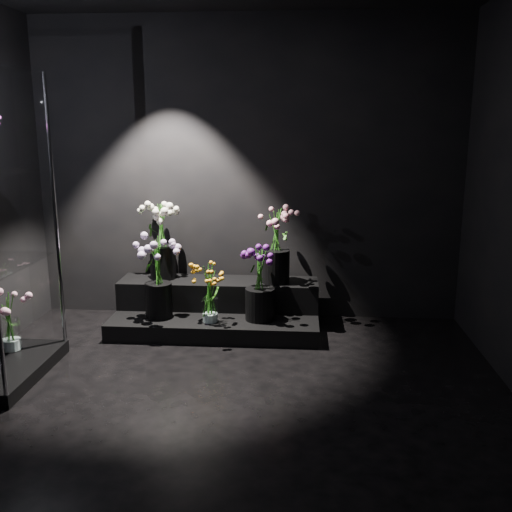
# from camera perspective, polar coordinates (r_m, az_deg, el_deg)

# --- Properties ---
(floor) EXTENTS (4.00, 4.00, 0.00)m
(floor) POSITION_cam_1_polar(r_m,az_deg,el_deg) (3.83, -3.69, -15.41)
(floor) COLOR black
(floor) RESTS_ON ground
(wall_back) EXTENTS (4.00, 0.00, 4.00)m
(wall_back) POSITION_cam_1_polar(r_m,az_deg,el_deg) (5.38, -0.92, 8.48)
(wall_back) COLOR black
(wall_back) RESTS_ON floor
(wall_front) EXTENTS (4.00, 0.00, 4.00)m
(wall_front) POSITION_cam_1_polar(r_m,az_deg,el_deg) (1.49, -15.24, -3.92)
(wall_front) COLOR black
(wall_front) RESTS_ON floor
(display_riser) EXTENTS (1.85, 0.82, 0.41)m
(display_riser) POSITION_cam_1_polar(r_m,az_deg,el_deg) (5.29, -3.88, -5.25)
(display_riser) COLOR black
(display_riser) RESTS_ON floor
(bouquet_orange_bells) EXTENTS (0.32, 0.32, 0.51)m
(bouquet_orange_bells) POSITION_cam_1_polar(r_m,az_deg,el_deg) (4.91, -4.64, -3.76)
(bouquet_orange_bells) COLOR white
(bouquet_orange_bells) RESTS_ON display_riser
(bouquet_lilac) EXTENTS (0.48, 0.48, 0.72)m
(bouquet_lilac) POSITION_cam_1_polar(r_m,az_deg,el_deg) (5.06, -9.80, -1.53)
(bouquet_lilac) COLOR black
(bouquet_lilac) RESTS_ON display_riser
(bouquet_purple) EXTENTS (0.36, 0.36, 0.64)m
(bouquet_purple) POSITION_cam_1_polar(r_m,az_deg,el_deg) (4.94, 0.40, -2.62)
(bouquet_purple) COLOR black
(bouquet_purple) RESTS_ON display_riser
(bouquet_cream_roses) EXTENTS (0.42, 0.42, 0.70)m
(bouquet_cream_roses) POSITION_cam_1_polar(r_m,az_deg,el_deg) (5.36, -9.37, 2.06)
(bouquet_cream_roses) COLOR black
(bouquet_cream_roses) RESTS_ON display_riser
(bouquet_pink_roses) EXTENTS (0.42, 0.42, 0.68)m
(bouquet_pink_roses) POSITION_cam_1_polar(r_m,az_deg,el_deg) (5.16, 2.01, 1.38)
(bouquet_pink_roses) COLOR black
(bouquet_pink_roses) RESTS_ON display_riser
(bouquet_case_base_pink) EXTENTS (0.36, 0.36, 0.47)m
(bouquet_case_base_pink) POSITION_cam_1_polar(r_m,az_deg,el_deg) (4.84, -23.46, -5.84)
(bouquet_case_base_pink) COLOR white
(bouquet_case_base_pink) RESTS_ON display_case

